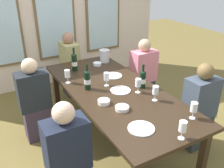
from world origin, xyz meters
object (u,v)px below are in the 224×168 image
object	(u,v)px
seated_person_2	(68,160)
seated_person_1	(143,76)
white_plate_2	(120,90)
seated_person_4	(70,66)
wine_glass_3	(107,77)
tasting_bowl_2	(122,108)
white_plate_1	(141,128)
metal_pitcher	(104,56)
wine_bottle_0	(87,80)
tasting_bowl_1	(97,64)
seated_person_3	(199,109)
tasting_bowl_0	(104,102)
wine_glass_5	(155,91)
wine_bottle_1	(143,79)
wine_glass_4	(138,83)
wine_glass_0	(67,74)
dining_table	(115,95)
seated_person_0	(35,102)
wine_bottle_2	(74,62)
white_plate_0	(113,76)
wine_glass_2	(183,127)
wine_glass_1	(194,107)

from	to	relation	value
seated_person_2	seated_person_1	bearing A→B (deg)	35.33
white_plate_2	seated_person_4	size ratio (longest dim) A/B	0.22
wine_glass_3	seated_person_1	size ratio (longest dim) A/B	0.16
tasting_bowl_2	seated_person_2	world-z (taller)	seated_person_2
white_plate_1	metal_pitcher	size ratio (longest dim) A/B	1.31
white_plate_2	seated_person_2	distance (m)	1.08
wine_bottle_0	seated_person_2	distance (m)	1.04
seated_person_2	seated_person_4	xyz separation A→B (m)	(0.84, 2.14, 0.00)
tasting_bowl_1	seated_person_3	bearing A→B (deg)	-64.73
tasting_bowl_0	wine_glass_5	world-z (taller)	wine_glass_5
wine_bottle_1	tasting_bowl_2	size ratio (longest dim) A/B	2.09
wine_glass_4	seated_person_2	distance (m)	1.17
seated_person_3	seated_person_4	distance (m)	2.26
tasting_bowl_2	wine_glass_0	distance (m)	0.93
dining_table	seated_person_4	distance (m)	1.52
seated_person_0	seated_person_2	world-z (taller)	same
wine_bottle_2	tasting_bowl_1	xyz separation A→B (m)	(0.36, 0.02, -0.11)
white_plate_0	seated_person_3	size ratio (longest dim) A/B	0.22
dining_table	seated_person_0	bearing A→B (deg)	146.24
wine_glass_3	tasting_bowl_2	bearing A→B (deg)	-102.69
wine_glass_3	wine_glass_4	bearing A→B (deg)	-55.42
wine_glass_0	seated_person_2	xyz separation A→B (m)	(-0.42, -1.08, -0.34)
wine_bottle_0	tasting_bowl_2	distance (m)	0.63
tasting_bowl_1	seated_person_2	distance (m)	1.78
wine_bottle_1	wine_glass_2	bearing A→B (deg)	-106.40
wine_glass_0	wine_glass_4	world-z (taller)	same
wine_bottle_1	seated_person_2	size ratio (longest dim) A/B	0.27
wine_bottle_0	wine_glass_3	bearing A→B (deg)	-7.84
dining_table	seated_person_0	world-z (taller)	seated_person_0
wine_bottle_1	wine_glass_5	size ratio (longest dim) A/B	1.73
wine_glass_4	wine_glass_5	size ratio (longest dim) A/B	1.00
seated_person_0	seated_person_4	xyz separation A→B (m)	(0.84, 0.96, 0.00)
wine_bottle_1	wine_glass_4	size ratio (longest dim) A/B	1.73
wine_glass_0	wine_bottle_0	bearing A→B (deg)	-62.42
seated_person_4	wine_glass_0	bearing A→B (deg)	-111.51
wine_bottle_0	wine_glass_4	size ratio (longest dim) A/B	1.84
seated_person_0	seated_person_3	world-z (taller)	same
wine_glass_5	seated_person_1	bearing A→B (deg)	60.00
dining_table	seated_person_3	distance (m)	1.03
tasting_bowl_2	wine_glass_2	bearing A→B (deg)	-73.18
wine_glass_1	seated_person_4	bearing A→B (deg)	98.33
wine_glass_1	wine_glass_4	bearing A→B (deg)	102.04
wine_glass_1	wine_glass_5	bearing A→B (deg)	101.87
metal_pitcher	seated_person_3	size ratio (longest dim) A/B	0.17
dining_table	wine_bottle_1	bearing A→B (deg)	-19.07
wine_bottle_1	wine_glass_4	distance (m)	0.15
wine_bottle_2	tasting_bowl_1	size ratio (longest dim) A/B	2.64
dining_table	seated_person_1	size ratio (longest dim) A/B	2.10
metal_pitcher	wine_glass_4	bearing A→B (deg)	-97.24
tasting_bowl_0	wine_glass_2	distance (m)	0.91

